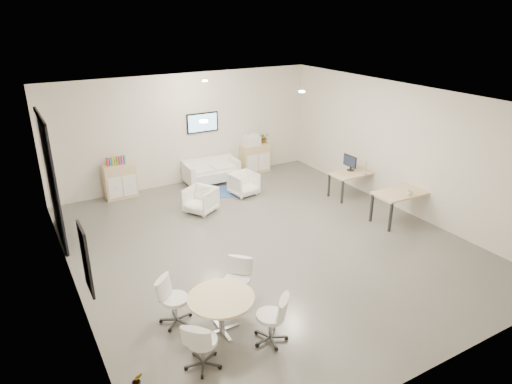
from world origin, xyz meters
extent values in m
cube|color=#5D5A55|center=(0.00, 0.00, -0.40)|extent=(8.00, 9.00, 0.80)
cube|color=white|center=(0.00, 0.00, 3.60)|extent=(8.00, 9.00, 0.80)
cube|color=beige|center=(0.00, 4.90, 1.60)|extent=(8.00, 0.80, 3.20)
cube|color=beige|center=(0.00, -4.90, 1.60)|extent=(8.00, 0.80, 3.20)
cube|color=beige|center=(-4.40, 0.00, 1.60)|extent=(0.80, 9.00, 3.20)
cube|color=beige|center=(4.40, 0.00, 1.60)|extent=(0.80, 9.00, 3.20)
cube|color=black|center=(-3.96, 2.50, 1.43)|extent=(0.02, 1.90, 2.85)
cube|color=black|center=(-3.94, 2.50, 2.81)|extent=(0.06, 1.90, 0.08)
cube|color=black|center=(-3.94, 1.59, 1.43)|extent=(0.06, 0.08, 2.85)
cube|color=black|center=(-3.94, 3.41, 1.43)|extent=(0.06, 0.08, 2.85)
cube|color=black|center=(-3.94, 2.65, 1.43)|extent=(0.06, 0.07, 2.85)
cube|color=#B2B2B7|center=(-3.90, 2.05, 1.05)|extent=(0.04, 0.60, 0.05)
cube|color=black|center=(-3.98, -1.60, 1.55)|extent=(0.04, 0.54, 1.04)
cube|color=white|center=(-3.95, -1.60, 1.55)|extent=(0.01, 0.46, 0.96)
cube|color=#D55B91|center=(-3.95, -1.60, 1.35)|extent=(0.01, 0.32, 0.30)
cube|color=black|center=(0.50, 4.46, 1.75)|extent=(0.98, 0.05, 0.58)
cube|color=#90D0F9|center=(0.50, 4.44, 1.75)|extent=(0.90, 0.01, 0.50)
cylinder|color=#FFEAC6|center=(-1.80, -1.00, 3.18)|extent=(0.14, 0.14, 0.03)
cylinder|color=#FFEAC6|center=(1.20, 0.50, 3.18)|extent=(0.14, 0.14, 0.03)
cylinder|color=#FFEAC6|center=(0.00, 3.00, 3.18)|extent=(0.14, 0.14, 0.03)
cube|color=#DEC686|center=(-2.10, 4.26, 0.48)|extent=(0.85, 0.42, 0.95)
cube|color=white|center=(-2.30, 4.04, 0.38)|extent=(0.36, 0.02, 0.57)
cube|color=white|center=(-1.91, 4.04, 0.38)|extent=(0.36, 0.02, 0.57)
cube|color=#DEC686|center=(2.17, 4.26, 0.45)|extent=(0.90, 0.42, 0.90)
cube|color=white|center=(1.96, 4.04, 0.36)|extent=(0.38, 0.02, 0.54)
cube|color=white|center=(2.37, 4.04, 0.36)|extent=(0.38, 0.02, 0.54)
cube|color=red|center=(-2.37, 4.26, 1.06)|extent=(0.04, 0.14, 0.22)
cube|color=#337FCC|center=(-2.30, 4.26, 1.06)|extent=(0.04, 0.14, 0.22)
cube|color=gold|center=(-2.24, 4.26, 1.06)|extent=(0.04, 0.14, 0.22)
cube|color=#4CB24C|center=(-2.17, 4.26, 1.06)|extent=(0.04, 0.14, 0.22)
cube|color=#CC6619|center=(-2.11, 4.26, 1.06)|extent=(0.04, 0.14, 0.22)
cube|color=purple|center=(-2.05, 4.26, 1.06)|extent=(0.04, 0.14, 0.22)
cube|color=#E54C7F|center=(-1.98, 4.26, 1.06)|extent=(0.05, 0.14, 0.22)
cube|color=teal|center=(-1.92, 4.26, 1.06)|extent=(0.04, 0.14, 0.22)
cube|color=white|center=(2.04, 4.26, 1.04)|extent=(0.49, 0.42, 0.28)
cube|color=white|center=(2.04, 4.26, 1.21)|extent=(0.37, 0.31, 0.06)
cube|color=silver|center=(0.55, 4.05, 0.25)|extent=(1.62, 0.85, 0.30)
cube|color=silver|center=(0.55, 4.36, 0.55)|extent=(1.60, 0.23, 0.30)
cube|color=silver|center=(-0.18, 4.05, 0.40)|extent=(0.17, 0.80, 0.60)
cube|color=silver|center=(1.28, 4.05, 0.40)|extent=(0.17, 0.80, 0.60)
cube|color=navy|center=(0.50, 3.20, 0.01)|extent=(1.56, 1.28, 0.01)
imported|color=silver|center=(-0.59, 2.25, 0.36)|extent=(0.92, 0.94, 0.72)
imported|color=silver|center=(0.93, 2.73, 0.35)|extent=(0.76, 0.72, 0.70)
cube|color=#DEC686|center=(3.53, 1.16, 0.68)|extent=(1.35, 0.70, 0.04)
cube|color=black|center=(2.91, 0.88, 0.33)|extent=(0.05, 0.05, 0.66)
cube|color=black|center=(4.15, 0.88, 0.33)|extent=(0.05, 0.05, 0.66)
cube|color=black|center=(2.91, 1.45, 0.33)|extent=(0.05, 0.05, 0.66)
cube|color=black|center=(4.15, 1.45, 0.33)|extent=(0.05, 0.05, 0.66)
cube|color=#DEC686|center=(3.49, -0.66, 0.74)|extent=(1.48, 0.77, 0.04)
cube|color=black|center=(2.81, -0.97, 0.36)|extent=(0.05, 0.05, 0.72)
cube|color=black|center=(4.17, -0.97, 0.36)|extent=(0.05, 0.05, 0.72)
cube|color=black|center=(2.81, -0.34, 0.36)|extent=(0.05, 0.05, 0.72)
cube|color=black|center=(4.17, -0.34, 0.36)|extent=(0.05, 0.05, 0.72)
cylinder|color=black|center=(3.53, 1.31, 0.71)|extent=(0.20, 0.20, 0.02)
cube|color=black|center=(3.53, 1.31, 0.83)|extent=(0.04, 0.03, 0.24)
cube|color=black|center=(3.48, 1.31, 0.98)|extent=(0.03, 0.50, 0.32)
cylinder|color=#DEC686|center=(-2.16, -2.22, 0.64)|extent=(1.08, 1.08, 0.04)
cylinder|color=#B2B2B7|center=(-2.16, -2.22, 0.31)|extent=(0.10, 0.10, 0.62)
cube|color=#B2B2B7|center=(-2.16, -2.22, 0.01)|extent=(0.63, 0.06, 0.03)
cube|color=#B2B2B7|center=(-2.16, -2.22, 0.01)|extent=(0.06, 0.63, 0.03)
imported|color=#3F7F3F|center=(2.51, 4.29, 1.03)|extent=(0.29, 0.32, 0.24)
imported|color=white|center=(3.43, -0.90, 0.83)|extent=(0.14, 0.11, 0.14)
camera|label=1|loc=(-4.68, -7.73, 4.90)|focal=32.00mm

